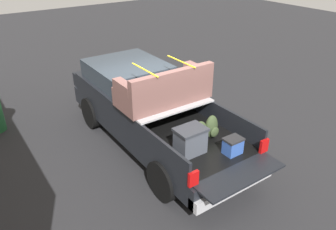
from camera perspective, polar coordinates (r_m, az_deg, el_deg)
ground_plane at (r=8.45m, az=-2.33°, el=-5.04°), size 40.00×40.00×0.00m
pickup_truck at (r=8.22m, az=-3.73°, el=1.65°), size 6.05×2.07×2.23m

